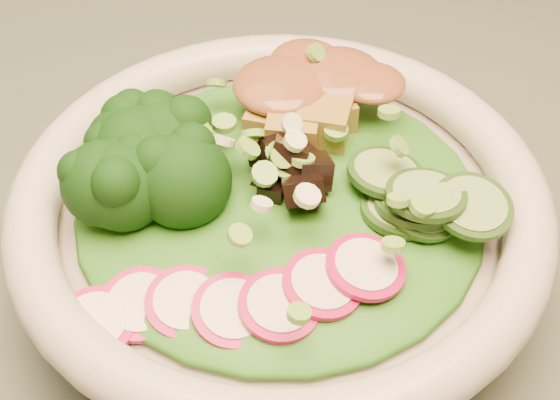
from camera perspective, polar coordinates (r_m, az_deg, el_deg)
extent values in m
cube|color=#495547|center=(0.50, -6.26, 0.21)|extent=(1.20, 0.80, 0.03)
cylinder|color=beige|center=(0.42, 0.00, -3.21)|extent=(0.24, 0.24, 0.05)
torus|color=beige|center=(0.39, 0.00, 0.11)|extent=(0.27, 0.27, 0.03)
ellipsoid|color=#215A12|center=(0.39, 0.00, 0.10)|extent=(0.21, 0.21, 0.02)
ellipsoid|color=brown|center=(0.42, 2.04, 8.54)|extent=(0.07, 0.06, 0.02)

